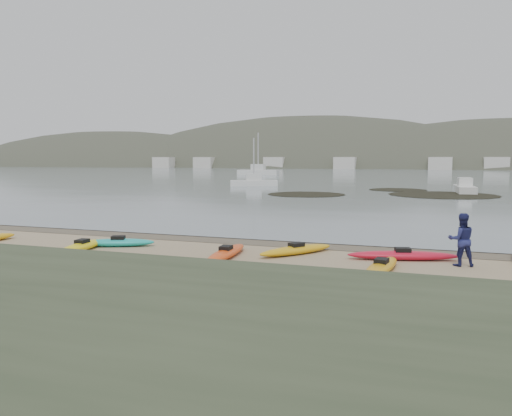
% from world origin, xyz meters
% --- Properties ---
extents(ground, '(600.00, 600.00, 0.00)m').
position_xyz_m(ground, '(0.00, 0.00, 0.00)').
color(ground, tan).
rests_on(ground, ground).
extents(wet_sand, '(60.00, 60.00, 0.00)m').
position_xyz_m(wet_sand, '(0.00, -0.30, 0.00)').
color(wet_sand, brown).
rests_on(wet_sand, ground).
extents(water, '(1200.00, 1200.00, 0.00)m').
position_xyz_m(water, '(0.00, 300.00, 0.01)').
color(water, slate).
rests_on(water, ground).
extents(kayaks, '(23.35, 7.09, 0.34)m').
position_xyz_m(kayaks, '(1.06, -3.45, 0.17)').
color(kayaks, white).
rests_on(kayaks, ground).
extents(person_east, '(1.05, 0.90, 1.88)m').
position_xyz_m(person_east, '(8.64, -2.83, 0.94)').
color(person_east, navy).
rests_on(person_east, ground).
extents(kelp_mats, '(22.63, 17.76, 0.04)m').
position_xyz_m(kelp_mats, '(4.15, 32.39, 0.03)').
color(kelp_mats, black).
rests_on(kelp_mats, water).
extents(moored_boats, '(85.75, 77.76, 1.26)m').
position_xyz_m(moored_boats, '(11.68, 79.30, 0.57)').
color(moored_boats, silver).
rests_on(moored_boats, ground).
extents(far_town, '(199.00, 5.00, 4.00)m').
position_xyz_m(far_town, '(6.00, 145.00, 2.00)').
color(far_town, beige).
rests_on(far_town, ground).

